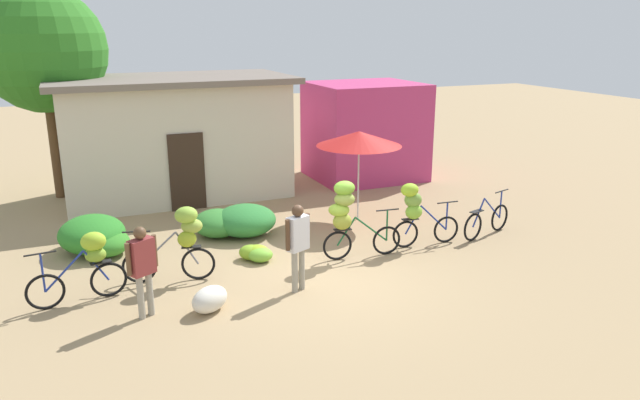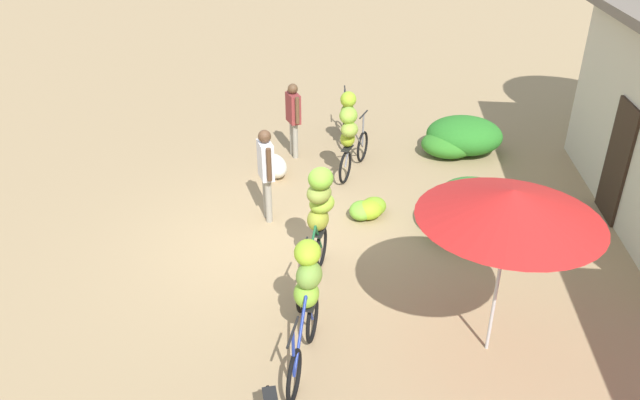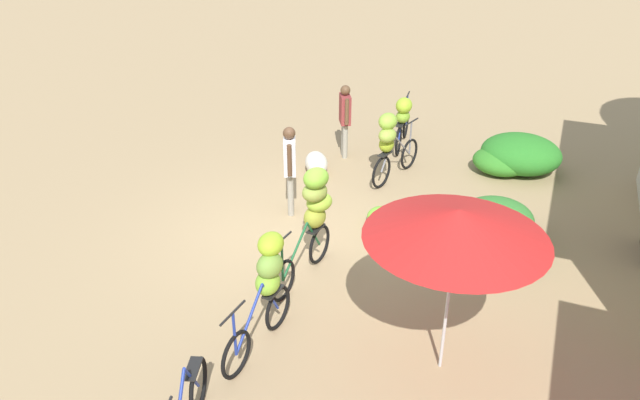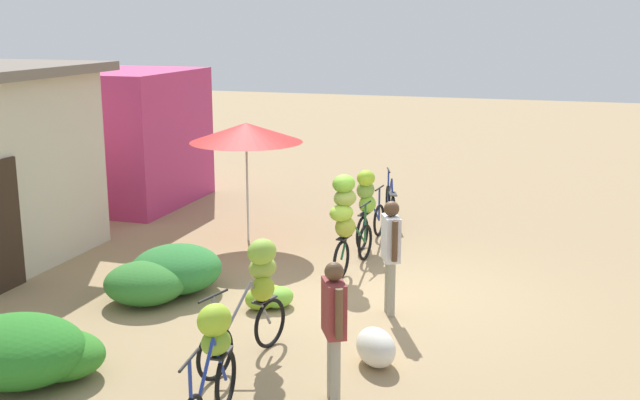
# 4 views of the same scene
# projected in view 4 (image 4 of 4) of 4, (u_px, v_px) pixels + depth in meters

# --- Properties ---
(ground_plane) EXTENTS (60.00, 60.00, 0.00)m
(ground_plane) POSITION_uv_depth(u_px,v_px,m) (380.00, 296.00, 11.66)
(ground_plane) COLOR tan
(shop_pink) EXTENTS (3.20, 2.80, 2.93)m
(shop_pink) POSITION_uv_depth(u_px,v_px,m) (124.00, 137.00, 17.28)
(shop_pink) COLOR #BA356C
(shop_pink) RESTS_ON ground
(hedge_bush_front_left) EXTENTS (1.37, 1.58, 0.76)m
(hedge_bush_front_left) POSITION_uv_depth(u_px,v_px,m) (18.00, 350.00, 8.84)
(hedge_bush_front_left) COLOR #2B7C26
(hedge_bush_front_left) RESTS_ON ground
(hedge_bush_front_right) EXTENTS (0.94, 1.11, 0.52)m
(hedge_bush_front_right) POSITION_uv_depth(u_px,v_px,m) (58.00, 355.00, 9.00)
(hedge_bush_front_right) COLOR #348127
(hedge_bush_front_right) RESTS_ON ground
(hedge_bush_mid) EXTENTS (1.11, 1.20, 0.60)m
(hedge_bush_mid) POSITION_uv_depth(u_px,v_px,m) (145.00, 283.00, 11.32)
(hedge_bush_mid) COLOR #367F31
(hedge_bush_mid) RESTS_ON ground
(hedge_bush_by_door) EXTENTS (1.41, 1.36, 0.70)m
(hedge_bush_by_door) POSITION_uv_depth(u_px,v_px,m) (176.00, 269.00, 11.80)
(hedge_bush_by_door) COLOR #2F7D35
(hedge_bush_by_door) RESTS_ON ground
(market_umbrella) EXTENTS (2.05, 2.05, 2.20)m
(market_umbrella) POSITION_uv_depth(u_px,v_px,m) (246.00, 133.00, 14.10)
(market_umbrella) COLOR beige
(market_umbrella) RESTS_ON ground
(bicycle_leftmost) EXTENTS (1.66, 0.37, 1.22)m
(bicycle_leftmost) POSITION_uv_depth(u_px,v_px,m) (213.00, 355.00, 7.88)
(bicycle_leftmost) COLOR black
(bicycle_leftmost) RESTS_ON ground
(bicycle_near_pile) EXTENTS (1.67, 0.53, 1.45)m
(bicycle_near_pile) POSITION_uv_depth(u_px,v_px,m) (257.00, 287.00, 9.45)
(bicycle_near_pile) COLOR black
(bicycle_near_pile) RESTS_ON ground
(bicycle_center_loaded) EXTENTS (1.70, 0.48, 1.65)m
(bicycle_center_loaded) POSITION_uv_depth(u_px,v_px,m) (346.00, 214.00, 12.39)
(bicycle_center_loaded) COLOR black
(bicycle_center_loaded) RESTS_ON ground
(bicycle_by_shop) EXTENTS (1.59, 0.40, 1.44)m
(bicycle_by_shop) POSITION_uv_depth(u_px,v_px,m) (368.00, 200.00, 13.99)
(bicycle_by_shop) COLOR black
(bicycle_by_shop) RESTS_ON ground
(bicycle_rightmost) EXTENTS (1.61, 0.57, 0.98)m
(bicycle_rightmost) POSITION_uv_depth(u_px,v_px,m) (390.00, 205.00, 15.85)
(bicycle_rightmost) COLOR black
(bicycle_rightmost) RESTS_ON ground
(banana_pile_on_ground) EXTENTS (0.77, 0.75, 0.31)m
(banana_pile_on_ground) POSITION_uv_depth(u_px,v_px,m) (270.00, 297.00, 11.17)
(banana_pile_on_ground) COLOR #93BF25
(banana_pile_on_ground) RESTS_ON ground
(produce_sack) EXTENTS (0.83, 0.74, 0.44)m
(produce_sack) POSITION_uv_depth(u_px,v_px,m) (376.00, 347.00, 9.31)
(produce_sack) COLOR silver
(produce_sack) RESTS_ON ground
(person_vendor) EXTENTS (0.54, 0.35, 1.62)m
(person_vendor) POSITION_uv_depth(u_px,v_px,m) (391.00, 246.00, 10.74)
(person_vendor) COLOR gray
(person_vendor) RESTS_ON ground
(person_bystander) EXTENTS (0.52, 0.37, 1.56)m
(person_bystander) POSITION_uv_depth(u_px,v_px,m) (334.00, 318.00, 8.28)
(person_bystander) COLOR gray
(person_bystander) RESTS_ON ground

